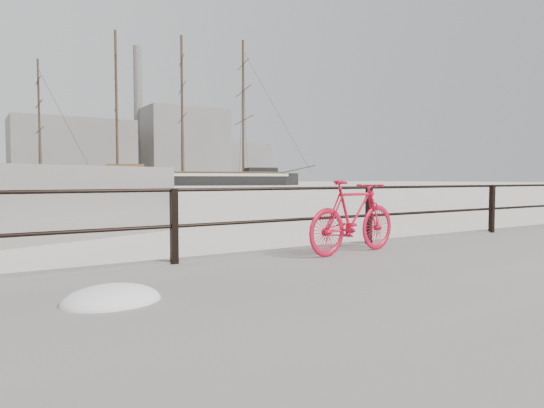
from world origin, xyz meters
TOP-DOWN VIEW (x-y plane):
  - ground at (0.00, 0.00)m, footprint 400.00×400.00m
  - guardrail at (0.00, -0.15)m, footprint 28.00×0.10m
  - bicycle at (-0.89, -0.75)m, footprint 1.85×0.49m
  - snow_mounds at (3.06, -1.49)m, footprint 20.01×3.61m
  - barque_black at (34.05, 92.91)m, footprint 62.29×35.52m
  - industrial_west at (20.00, 140.00)m, footprint 32.00×18.00m
  - industrial_mid at (55.00, 145.00)m, footprint 26.00×20.00m
  - industrial_east at (78.00, 150.00)m, footprint 20.00×16.00m
  - smokestack at (42.00, 150.00)m, footprint 2.80×2.80m

SIDE VIEW (x-z plane):
  - ground at x=0.00m, z-range 0.00..0.00m
  - barque_black at x=34.05m, z-range -16.78..16.78m
  - snow_mounds at x=3.06m, z-range 0.33..0.65m
  - guardrail at x=0.00m, z-range 0.35..1.35m
  - bicycle at x=-0.89m, z-range 0.35..1.46m
  - industrial_east at x=78.00m, z-range 0.00..14.00m
  - industrial_west at x=20.00m, z-range 0.00..18.00m
  - industrial_mid at x=55.00m, z-range 0.00..24.00m
  - smokestack at x=42.00m, z-range 0.00..44.00m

